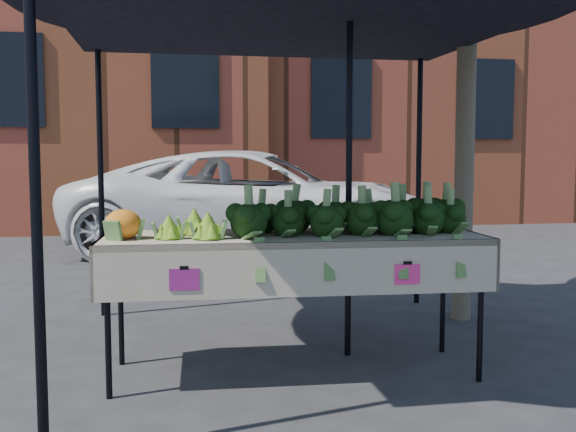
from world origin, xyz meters
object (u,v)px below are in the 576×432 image
object	(u,v)px
table	(293,304)
canopy	(297,160)
street_tree	(467,43)
vehicle	(258,65)

from	to	relation	value
table	canopy	bearing A→B (deg)	76.26
street_tree	vehicle	bearing A→B (deg)	106.37
canopy	vehicle	bearing A→B (deg)	85.48
vehicle	street_tree	size ratio (longest dim) A/B	1.14
canopy	table	bearing A→B (deg)	-103.74
canopy	street_tree	size ratio (longest dim) A/B	0.68
vehicle	table	bearing A→B (deg)	-167.90
vehicle	street_tree	bearing A→B (deg)	-146.32
vehicle	street_tree	world-z (taller)	vehicle
table	vehicle	size ratio (longest dim) A/B	0.46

